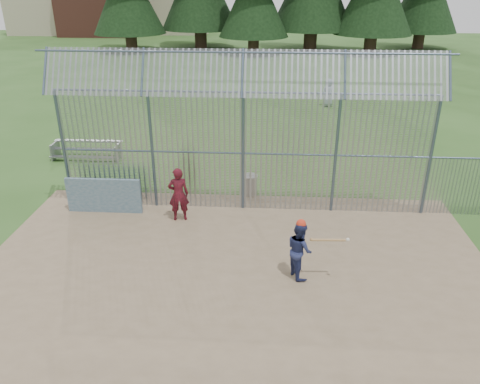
# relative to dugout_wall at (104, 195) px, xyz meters

# --- Properties ---
(ground) EXTENTS (120.00, 120.00, 0.00)m
(ground) POSITION_rel_dugout_wall_xyz_m (4.60, -2.90, -0.62)
(ground) COLOR #2D511E
(ground) RESTS_ON ground
(dirt_infield) EXTENTS (14.00, 10.00, 0.02)m
(dirt_infield) POSITION_rel_dugout_wall_xyz_m (4.60, -3.40, -0.61)
(dirt_infield) COLOR #756047
(dirt_infield) RESTS_ON ground
(dugout_wall) EXTENTS (2.50, 0.12, 1.20)m
(dugout_wall) POSITION_rel_dugout_wall_xyz_m (0.00, 0.00, 0.00)
(dugout_wall) COLOR #38566B
(dugout_wall) RESTS_ON dirt_infield
(batter) EXTENTS (0.84, 0.93, 1.56)m
(batter) POSITION_rel_dugout_wall_xyz_m (6.30, -3.29, 0.18)
(batter) COLOR navy
(batter) RESTS_ON dirt_infield
(onlooker) EXTENTS (0.73, 0.56, 1.80)m
(onlooker) POSITION_rel_dugout_wall_xyz_m (2.60, -0.37, 0.30)
(onlooker) COLOR maroon
(onlooker) RESTS_ON dirt_infield
(bg_kid_standing) EXTENTS (0.96, 0.80, 1.69)m
(bg_kid_standing) POSITION_rel_dugout_wall_xyz_m (8.96, 14.81, 0.22)
(bg_kid_standing) COLOR slate
(bg_kid_standing) RESTS_ON ground
(batting_gear) EXTENTS (1.32, 0.47, 0.52)m
(batting_gear) POSITION_rel_dugout_wall_xyz_m (6.48, -3.33, 0.86)
(batting_gear) COLOR red
(batting_gear) RESTS_ON ground
(trash_can) EXTENTS (0.56, 0.56, 0.82)m
(trash_can) POSITION_rel_dugout_wall_xyz_m (4.79, 1.74, -0.24)
(trash_can) COLOR gray
(trash_can) RESTS_ON ground
(bleacher) EXTENTS (3.00, 0.95, 0.72)m
(bleacher) POSITION_rel_dugout_wall_xyz_m (-2.45, 4.94, -0.21)
(bleacher) COLOR slate
(bleacher) RESTS_ON ground
(backstop_fence) EXTENTS (20.09, 0.81, 5.30)m
(backstop_fence) POSITION_rel_dugout_wall_xyz_m (6.41, 0.53, 1.74)
(backstop_fence) COLOR #47566B
(backstop_fence) RESTS_ON ground
(distant_buildings) EXTENTS (26.50, 10.50, 8.00)m
(distant_buildings) POSITION_rel_dugout_wall_xyz_m (-18.58, 53.59, 2.98)
(distant_buildings) COLOR brown
(distant_buildings) RESTS_ON ground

